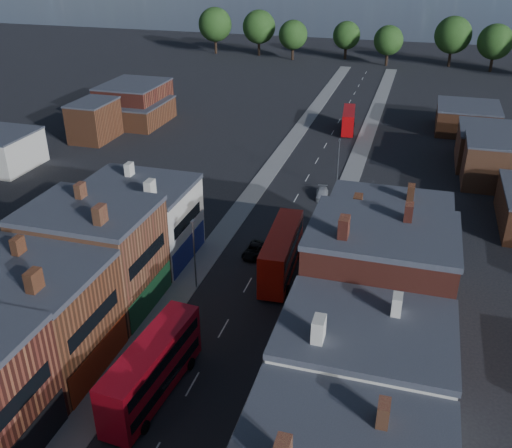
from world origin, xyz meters
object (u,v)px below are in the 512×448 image
Objects in this scene: bus_0 at (152,368)px; ped_1 at (134,363)px; car_2 at (254,250)px; car_3 at (322,194)px; bus_1 at (282,252)px; bus_2 at (348,120)px; ped_3 at (302,332)px.

bus_0 reaches higher than ped_1.
car_2 is 2.41× the size of ped_1.
car_3 is at bearing 78.24° from car_2.
bus_0 reaches higher than car_2.
ped_1 is at bearing 149.88° from bus_0.
bus_1 is 1.25× the size of bus_2.
bus_2 is 32.43m from car_3.
ped_3 is (10.25, 10.23, -1.79)m from bus_0.
bus_0 is at bearing 146.86° from ped_3.
ped_3 is (13.00, 8.32, -0.01)m from ped_1.
bus_2 is at bearing 88.13° from car_2.
bus_0 is 43.77m from car_3.
bus_1 is 12.16m from ped_3.
bus_2 reaches higher than ped_1.
bus_1 reaches higher than car_3.
ped_3 is at bearing -90.73° from car_3.
car_2 is at bearing 43.77° from ped_3.
bus_0 is 75.85m from bus_2.
ped_1 is at bearing -109.96° from car_3.
bus_0 is 24.69m from car_2.
car_2 is 1.07× the size of car_3.
bus_0 is at bearing -105.91° from car_3.
car_3 is (6.09, 43.29, -2.21)m from bus_0.
bus_0 is 2.76× the size of car_2.
ped_3 is at bearing -125.66° from ped_1.
bus_0 reaches higher than ped_3.
bus_2 is 65.64m from ped_3.
bus_2 is (-0.28, 54.40, -0.59)m from bus_1.
car_3 is at bearing 86.66° from bus_0.
car_2 is 19.32m from car_3.
ped_1 reaches higher than ped_3.
bus_2 is 2.38× the size of car_3.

